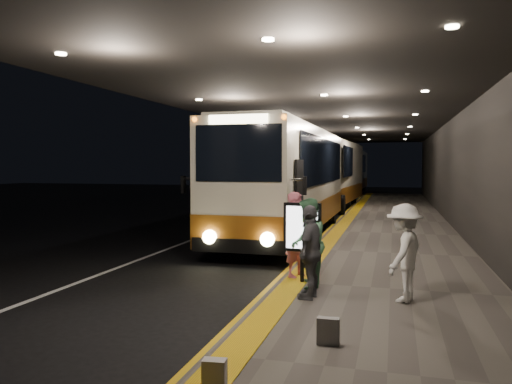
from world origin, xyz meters
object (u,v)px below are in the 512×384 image
Objects in this scene: coach_second at (329,177)px; bag_plain at (214,374)px; coach_third at (349,173)px; passenger_waiting_grey at (310,252)px; stanchion_post at (305,243)px; bag_polka at (328,331)px; info_sign at (302,229)px; coach_main at (288,185)px; passenger_boarding at (297,235)px; passenger_waiting_white at (404,253)px; passenger_waiting_green at (308,243)px.

coach_second is 24.65m from bag_plain.
coach_second is at bearing -88.56° from coach_third.
stanchion_post is (-0.55, 2.53, -0.24)m from passenger_waiting_grey.
info_sign reaches higher than bag_polka.
coach_main is 12.95m from bag_plain.
coach_second is at bearing -165.73° from passenger_waiting_grey.
passenger_waiting_white is (2.18, -1.37, -0.05)m from passenger_boarding.
passenger_waiting_white is 4.77× the size of bag_polka.
coach_second is 18.21m from stanchion_post.
passenger_boarding reaches higher than bag_plain.
info_sign is at bearing -81.66° from coach_second.
coach_third is 36.75m from passenger_waiting_white.
passenger_waiting_white is at bearing -18.84° from info_sign.
stanchion_post is at bearing -74.51° from coach_main.
passenger_boarding reaches higher than passenger_waiting_white.
bag_plain is (1.86, -24.53, -1.53)m from coach_second.
coach_second is 19.99m from passenger_waiting_green.
coach_main is at bearing 109.45° from info_sign.
passenger_waiting_green reaches higher than passenger_waiting_white.
bag_plain is at bearing -9.95° from passenger_waiting_green.
stanchion_post is (1.71, -18.10, -1.09)m from coach_second.
passenger_waiting_grey reaches higher than stanchion_post.
coach_second is 7.53× the size of info_sign.
passenger_waiting_white is 3.16m from stanchion_post.
coach_main is at bearing 98.30° from bag_plain.
stanchion_post is at bearing 103.64° from bag_polka.
bag_polka is at bearing -75.18° from coach_main.
passenger_waiting_grey is 2.42m from bag_polka.
coach_third is 40.74m from bag_plain.
passenger_boarding is 1.72m from passenger_waiting_grey.
bag_polka is 1.94m from bag_plain.
passenger_waiting_green is (2.08, -19.86, -0.81)m from coach_second.
info_sign is 1.48m from stanchion_post.
passenger_waiting_white is 1.65m from passenger_waiting_grey.
passenger_boarding is at bearing -102.65° from passenger_waiting_white.
bag_plain is at bearing -86.43° from coach_third.
stanchion_post is (0.01, 0.90, -0.31)m from passenger_boarding.
bag_polka is 1.13× the size of bag_plain.
bag_plain is (-1.01, -1.65, -0.02)m from bag_polka.
coach_main is 11.54m from bag_polka.
bag_polka is 3.65m from info_sign.
bag_polka is at bearing -142.16° from passenger_boarding.
bag_polka is (3.10, -39.01, -1.46)m from coach_third.
bag_polka reaches higher than bag_plain.
passenger_waiting_white is 1.06× the size of info_sign.
coach_second reaches higher than passenger_waiting_white.
coach_main is at bearing -87.23° from coach_second.
bag_plain is at bearing 2.14° from passenger_waiting_grey.
passenger_waiting_green is 4.73m from bag_plain.
passenger_waiting_grey is (2.26, -20.63, -0.85)m from coach_second.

